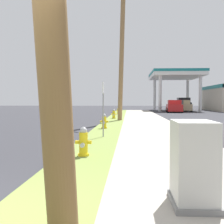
{
  "coord_description": "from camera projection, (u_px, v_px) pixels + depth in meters",
  "views": [
    {
      "loc": [
        1.8,
        -3.08,
        1.53
      ],
      "look_at": [
        0.78,
        14.23,
        0.84
      ],
      "focal_mm": 47.0,
      "sensor_mm": 36.0,
      "label": 1
    }
  ],
  "objects": [
    {
      "name": "fire_hydrant_nearest",
      "position": [
        83.0,
        143.0,
        7.45
      ],
      "size": [
        0.42,
        0.37,
        0.74
      ],
      "color": "yellow",
      "rests_on": "grass_verge"
    },
    {
      "name": "fire_hydrant_fourth",
      "position": [
        118.0,
        111.0,
        30.17
      ],
      "size": [
        0.42,
        0.37,
        0.74
      ],
      "color": "yellow",
      "rests_on": "grass_verge"
    },
    {
      "name": "fire_hydrant_third",
      "position": [
        114.0,
        114.0,
        22.93
      ],
      "size": [
        0.42,
        0.37,
        0.74
      ],
      "color": "yellow",
      "rests_on": "grass_verge"
    },
    {
      "name": "fire_hydrant_second",
      "position": [
        104.0,
        122.0,
        14.79
      ],
      "size": [
        0.42,
        0.38,
        0.74
      ],
      "color": "yellow",
      "rests_on": "grass_verge"
    },
    {
      "name": "street_sign_post",
      "position": [
        103.0,
        98.0,
        11.35
      ],
      "size": [
        0.05,
        0.36,
        2.12
      ],
      "color": "gray",
      "rests_on": "grass_verge"
    },
    {
      "name": "truck_black_at_forecourt",
      "position": [
        182.0,
        104.0,
        48.25
      ],
      "size": [
        2.16,
        5.42,
        1.97
      ],
      "color": "black",
      "rests_on": "ground"
    },
    {
      "name": "car_tan_by_near_pump",
      "position": [
        183.0,
        106.0,
        41.05
      ],
      "size": [
        1.95,
        4.51,
        1.57
      ],
      "color": "tan",
      "rests_on": "ground"
    },
    {
      "name": "car_red_by_far_pump",
      "position": [
        174.0,
        107.0,
        37.66
      ],
      "size": [
        2.22,
        4.62,
        1.57
      ],
      "color": "red",
      "rests_on": "ground"
    },
    {
      "name": "utility_cabinet",
      "position": [
        193.0,
        166.0,
        3.96
      ],
      "size": [
        0.59,
        0.86,
        1.14
      ],
      "color": "slate",
      "rests_on": "sidewalk_slab"
    },
    {
      "name": "utility_pole_midground",
      "position": [
        122.0,
        48.0,
        20.71
      ],
      "size": [
        1.16,
        0.97,
        10.09
      ],
      "color": "#937047",
      "rests_on": "grass_verge"
    },
    {
      "name": "gas_station_canopy",
      "position": [
        217.0,
        93.0,
        44.17
      ],
      "size": [
        14.73,
        11.69,
        5.83
      ],
      "color": "silver",
      "rests_on": "ground"
    }
  ]
}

